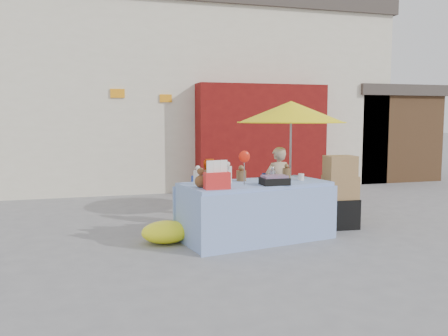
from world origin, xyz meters
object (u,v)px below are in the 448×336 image
object	(u,v)px
vendor_orange	(208,193)
umbrella	(291,112)
vendor_beige	(278,184)
chair_right	(280,208)
market_table	(255,210)
chair_left	(210,212)
box_stack	(340,195)

from	to	relation	value
vendor_orange	umbrella	distance (m)	2.05
umbrella	vendor_beige	bearing A→B (deg)	-153.43
chair_right	vendor_beige	xyz separation A→B (m)	(0.00, 0.13, 0.39)
market_table	umbrella	bearing A→B (deg)	36.70
vendor_orange	umbrella	bearing A→B (deg)	178.14
chair_left	box_stack	size ratio (longest dim) A/B	0.71
market_table	box_stack	bearing A→B (deg)	-0.13
chair_left	umbrella	xyz separation A→B (m)	(1.55, 0.28, 1.64)
vendor_beige	box_stack	size ratio (longest dim) A/B	1.09
market_table	umbrella	world-z (taller)	umbrella
vendor_orange	umbrella	world-z (taller)	umbrella
chair_left	box_stack	distance (m)	2.14
market_table	umbrella	size ratio (longest dim) A/B	1.13
chair_left	chair_right	world-z (taller)	same
vendor_beige	chair_left	bearing A→B (deg)	-1.26
market_table	box_stack	size ratio (longest dim) A/B	1.99
vendor_orange	box_stack	bearing A→B (deg)	152.54
market_table	vendor_orange	bearing A→B (deg)	103.56
vendor_beige	market_table	bearing A→B (deg)	44.80
chair_left	vendor_orange	bearing A→B (deg)	81.75
vendor_beige	box_stack	bearing A→B (deg)	129.10
vendor_orange	box_stack	size ratio (longest dim) A/B	0.95
vendor_beige	box_stack	world-z (taller)	vendor_beige
chair_left	market_table	bearing A→B (deg)	-70.30
vendor_beige	umbrella	bearing A→B (deg)	-160.82
chair_right	umbrella	distance (m)	1.69
market_table	vendor_beige	distance (m)	1.32
box_stack	vendor_beige	bearing A→B (deg)	136.49
chair_right	umbrella	xyz separation A→B (m)	(0.30, 0.28, 1.64)
chair_left	umbrella	bearing A→B (deg)	2.99
vendor_orange	umbrella	size ratio (longest dim) A/B	0.54
chair_left	vendor_beige	bearing A→B (deg)	-1.26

